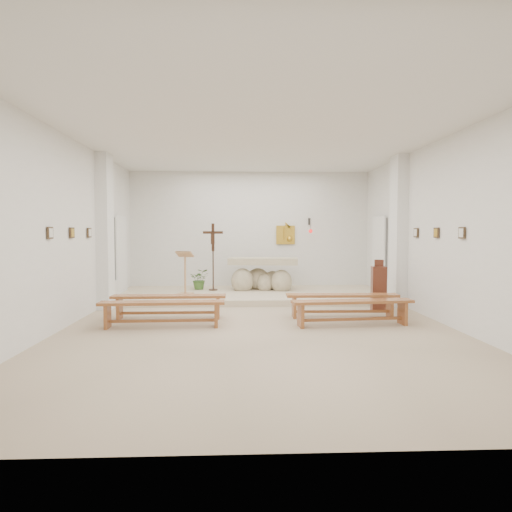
{
  "coord_description": "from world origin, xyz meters",
  "views": [
    {
      "loc": [
        -0.39,
        -8.46,
        1.73
      ],
      "look_at": [
        0.04,
        1.6,
        1.2
      ],
      "focal_mm": 32.0,
      "sensor_mm": 36.0,
      "label": 1
    }
  ],
  "objects_px": {
    "bench_left_second": "(162,308)",
    "bench_right_second": "(352,307)",
    "donation_pedestal": "(379,288)",
    "altar": "(262,276)",
    "crucifix_stand": "(213,252)",
    "bench_right_front": "(342,300)",
    "lectern": "(185,273)",
    "bench_left_front": "(169,301)"
  },
  "relations": [
    {
      "from": "bench_right_front",
      "to": "altar",
      "type": "bearing_deg",
      "value": 114.49
    },
    {
      "from": "bench_left_front",
      "to": "donation_pedestal",
      "type": "bearing_deg",
      "value": 9.28
    },
    {
      "from": "altar",
      "to": "bench_left_second",
      "type": "relative_size",
      "value": 0.85
    },
    {
      "from": "bench_right_front",
      "to": "bench_right_second",
      "type": "height_order",
      "value": "same"
    },
    {
      "from": "altar",
      "to": "donation_pedestal",
      "type": "xyz_separation_m",
      "value": [
        2.43,
        -2.55,
        -0.02
      ]
    },
    {
      "from": "altar",
      "to": "bench_right_front",
      "type": "bearing_deg",
      "value": -60.41
    },
    {
      "from": "crucifix_stand",
      "to": "bench_right_second",
      "type": "distance_m",
      "value": 5.03
    },
    {
      "from": "donation_pedestal",
      "to": "crucifix_stand",
      "type": "bearing_deg",
      "value": 153.18
    },
    {
      "from": "lectern",
      "to": "crucifix_stand",
      "type": "bearing_deg",
      "value": 63.57
    },
    {
      "from": "crucifix_stand",
      "to": "bench_right_front",
      "type": "distance_m",
      "value": 4.38
    },
    {
      "from": "bench_right_second",
      "to": "lectern",
      "type": "bearing_deg",
      "value": 131.45
    },
    {
      "from": "bench_left_front",
      "to": "altar",
      "type": "bearing_deg",
      "value": 57.9
    },
    {
      "from": "bench_left_second",
      "to": "bench_right_second",
      "type": "height_order",
      "value": "same"
    },
    {
      "from": "bench_left_front",
      "to": "bench_left_second",
      "type": "bearing_deg",
      "value": -90.37
    },
    {
      "from": "bench_right_second",
      "to": "bench_left_front",
      "type": "bearing_deg",
      "value": 161.68
    },
    {
      "from": "bench_left_front",
      "to": "bench_right_front",
      "type": "height_order",
      "value": "same"
    },
    {
      "from": "altar",
      "to": "crucifix_stand",
      "type": "bearing_deg",
      "value": -172.42
    },
    {
      "from": "crucifix_stand",
      "to": "lectern",
      "type": "bearing_deg",
      "value": -118.73
    },
    {
      "from": "altar",
      "to": "bench_right_front",
      "type": "height_order",
      "value": "altar"
    },
    {
      "from": "altar",
      "to": "donation_pedestal",
      "type": "relative_size",
      "value": 1.72
    },
    {
      "from": "bench_right_front",
      "to": "bench_left_second",
      "type": "height_order",
      "value": "same"
    },
    {
      "from": "bench_left_second",
      "to": "bench_right_second",
      "type": "distance_m",
      "value": 3.49
    },
    {
      "from": "lectern",
      "to": "crucifix_stand",
      "type": "xyz_separation_m",
      "value": [
        0.67,
        0.83,
        0.49
      ]
    },
    {
      "from": "crucifix_stand",
      "to": "bench_right_second",
      "type": "relative_size",
      "value": 0.8
    },
    {
      "from": "lectern",
      "to": "bench_left_front",
      "type": "relative_size",
      "value": 0.5
    },
    {
      "from": "donation_pedestal",
      "to": "altar",
      "type": "bearing_deg",
      "value": 140.49
    },
    {
      "from": "bench_left_front",
      "to": "bench_right_second",
      "type": "bearing_deg",
      "value": -13.65
    },
    {
      "from": "altar",
      "to": "crucifix_stand",
      "type": "distance_m",
      "value": 1.5
    },
    {
      "from": "lectern",
      "to": "bench_right_second",
      "type": "bearing_deg",
      "value": -31.27
    },
    {
      "from": "donation_pedestal",
      "to": "bench_right_front",
      "type": "relative_size",
      "value": 0.5
    },
    {
      "from": "crucifix_stand",
      "to": "bench_left_front",
      "type": "height_order",
      "value": "crucifix_stand"
    },
    {
      "from": "altar",
      "to": "bench_right_second",
      "type": "bearing_deg",
      "value": -64.7
    },
    {
      "from": "altar",
      "to": "bench_right_front",
      "type": "distance_m",
      "value": 3.62
    },
    {
      "from": "bench_right_front",
      "to": "bench_right_second",
      "type": "bearing_deg",
      "value": -88.97
    },
    {
      "from": "donation_pedestal",
      "to": "bench_right_second",
      "type": "distance_m",
      "value": 1.87
    },
    {
      "from": "bench_left_front",
      "to": "bench_left_second",
      "type": "relative_size",
      "value": 1.0
    },
    {
      "from": "donation_pedestal",
      "to": "bench_left_front",
      "type": "relative_size",
      "value": 0.5
    },
    {
      "from": "crucifix_stand",
      "to": "bench_right_front",
      "type": "bearing_deg",
      "value": -39.8
    },
    {
      "from": "crucifix_stand",
      "to": "bench_right_front",
      "type": "height_order",
      "value": "crucifix_stand"
    },
    {
      "from": "altar",
      "to": "bench_left_second",
      "type": "height_order",
      "value": "altar"
    },
    {
      "from": "donation_pedestal",
      "to": "bench_left_second",
      "type": "bearing_deg",
      "value": -153.53
    },
    {
      "from": "donation_pedestal",
      "to": "lectern",
      "type": "bearing_deg",
      "value": 166.14
    }
  ]
}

